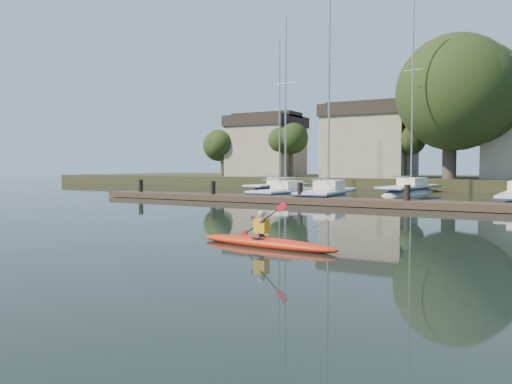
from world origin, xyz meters
The scene contains 8 objects.
ground centered at (0.00, 0.00, 0.00)m, with size 160.00×160.00×0.00m, color black.
kayak centered at (2.48, -0.40, 0.17)m, with size 4.29×1.13×1.36m.
dock centered at (0.00, 14.00, 0.20)m, with size 34.00×2.00×1.80m.
sailboat_1 centered at (-5.98, 17.97, -0.18)m, with size 2.35×8.17×13.23m.
sailboat_2 centered at (-2.79, 17.74, -0.19)m, with size 3.00×9.41×15.31m.
sailboat_5 centered at (-10.65, 26.31, -0.18)m, with size 3.51×8.77×14.15m.
sailboat_6 centered at (0.23, 27.41, -0.19)m, with size 3.65×10.47×16.32m.
shore centered at (1.61, 40.29, 3.23)m, with size 90.00×25.25×12.75m.
Camera 1 is at (8.72, -12.01, 2.15)m, focal length 35.00 mm.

